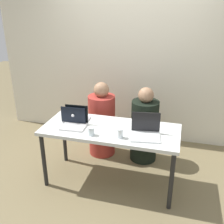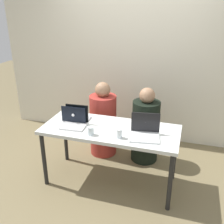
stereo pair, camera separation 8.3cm
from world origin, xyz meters
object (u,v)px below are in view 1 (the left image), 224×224
object	(u,v)px
person_on_left	(102,123)
laptop_back_left	(76,118)
person_on_right	(144,129)
water_glass_right	(120,134)
laptop_front_right	(145,131)
water_glass_left	(91,132)
laptop_front_left	(75,122)

from	to	relation	value
person_on_left	laptop_back_left	xyz separation A→B (m)	(-0.16, -0.57, 0.31)
person_on_right	water_glass_right	world-z (taller)	person_on_right
person_on_right	laptop_front_right	world-z (taller)	person_on_right
person_on_left	laptop_back_left	distance (m)	0.67
laptop_back_left	laptop_front_right	distance (m)	0.90
person_on_right	water_glass_left	bearing A→B (deg)	52.89
laptop_front_right	laptop_front_left	world-z (taller)	laptop_front_right
water_glass_right	laptop_front_left	bearing A→B (deg)	165.90
laptop_front_right	water_glass_left	xyz separation A→B (m)	(-0.58, -0.14, -0.01)
person_on_left	water_glass_right	bearing A→B (deg)	128.38
person_on_right	laptop_back_left	world-z (taller)	person_on_right
water_glass_left	laptop_back_left	bearing A→B (deg)	137.04
person_on_left	laptop_front_right	distance (m)	1.07
laptop_front_right	laptop_front_left	bearing A→B (deg)	169.12
laptop_back_left	water_glass_left	world-z (taller)	laptop_back_left
laptop_front_right	water_glass_right	distance (m)	0.29
water_glass_right	water_glass_left	bearing A→B (deg)	-175.51
person_on_right	water_glass_left	xyz separation A→B (m)	(-0.47, -0.86, 0.31)
laptop_back_left	laptop_front_right	xyz separation A→B (m)	(0.89, -0.14, 0.01)
laptop_front_right	water_glass_left	distance (m)	0.60
person_on_right	water_glass_right	xyz separation A→B (m)	(-0.15, -0.83, 0.32)
person_on_right	laptop_back_left	size ratio (longest dim) A/B	3.43
person_on_right	laptop_front_right	size ratio (longest dim) A/B	3.07
water_glass_right	water_glass_left	distance (m)	0.32
laptop_back_left	water_glass_right	size ratio (longest dim) A/B	3.05
water_glass_right	laptop_front_right	bearing A→B (deg)	24.29
water_glass_right	person_on_left	bearing A→B (deg)	119.63
person_on_right	water_glass_left	distance (m)	1.03
laptop_front_right	water_glass_left	size ratio (longest dim) A/B	3.72
person_on_left	laptop_back_left	size ratio (longest dim) A/B	3.50
person_on_left	water_glass_right	world-z (taller)	person_on_left
person_on_right	laptop_front_left	world-z (taller)	person_on_right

